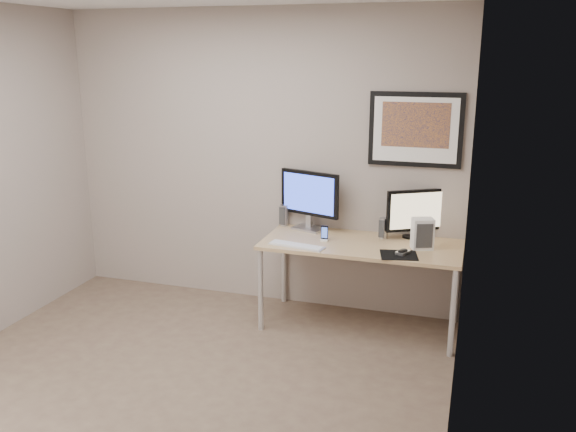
{
  "coord_description": "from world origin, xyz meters",
  "views": [
    {
      "loc": [
        1.84,
        -3.31,
        2.23
      ],
      "look_at": [
        0.46,
        1.1,
        0.98
      ],
      "focal_mm": 38.0,
      "sensor_mm": 36.0,
      "label": 1
    }
  ],
  "objects_px": {
    "speaker_right": "(384,228)",
    "keyboard": "(296,245)",
    "monitor_tv": "(417,213)",
    "speaker_left": "(284,215)",
    "monitor_large": "(309,198)",
    "fan_unit": "(422,234)",
    "desk": "(361,251)",
    "framed_art": "(415,130)",
    "phone_dock": "(325,233)"
  },
  "relations": [
    {
      "from": "monitor_large",
      "to": "keyboard",
      "type": "xyz_separation_m",
      "value": [
        0.03,
        -0.49,
        -0.28
      ]
    },
    {
      "from": "fan_unit",
      "to": "monitor_tv",
      "type": "bearing_deg",
      "value": 85.26
    },
    {
      "from": "monitor_large",
      "to": "phone_dock",
      "type": "xyz_separation_m",
      "value": [
        0.21,
        -0.28,
        -0.22
      ]
    },
    {
      "from": "keyboard",
      "to": "fan_unit",
      "type": "xyz_separation_m",
      "value": [
        0.96,
        0.24,
        0.11
      ]
    },
    {
      "from": "desk",
      "to": "framed_art",
      "type": "xyz_separation_m",
      "value": [
        0.35,
        0.33,
        0.96
      ]
    },
    {
      "from": "desk",
      "to": "fan_unit",
      "type": "height_order",
      "value": "fan_unit"
    },
    {
      "from": "speaker_right",
      "to": "monitor_tv",
      "type": "bearing_deg",
      "value": 34.2
    },
    {
      "from": "speaker_left",
      "to": "desk",
      "type": "bearing_deg",
      "value": -10.15
    },
    {
      "from": "desk",
      "to": "framed_art",
      "type": "height_order",
      "value": "framed_art"
    },
    {
      "from": "monitor_large",
      "to": "speaker_right",
      "type": "distance_m",
      "value": 0.69
    },
    {
      "from": "phone_dock",
      "to": "fan_unit",
      "type": "xyz_separation_m",
      "value": [
        0.78,
        0.03,
        0.06
      ]
    },
    {
      "from": "framed_art",
      "to": "monitor_tv",
      "type": "xyz_separation_m",
      "value": [
        0.06,
        -0.07,
        -0.67
      ]
    },
    {
      "from": "monitor_large",
      "to": "speaker_left",
      "type": "distance_m",
      "value": 0.31
    },
    {
      "from": "framed_art",
      "to": "fan_unit",
      "type": "distance_m",
      "value": 0.85
    },
    {
      "from": "framed_art",
      "to": "fan_unit",
      "type": "relative_size",
      "value": 3.05
    },
    {
      "from": "desk",
      "to": "speaker_left",
      "type": "distance_m",
      "value": 0.83
    },
    {
      "from": "desk",
      "to": "fan_unit",
      "type": "bearing_deg",
      "value": -0.05
    },
    {
      "from": "desk",
      "to": "monitor_large",
      "type": "distance_m",
      "value": 0.66
    },
    {
      "from": "speaker_right",
      "to": "phone_dock",
      "type": "xyz_separation_m",
      "value": [
        -0.45,
        -0.22,
        -0.02
      ]
    },
    {
      "from": "monitor_large",
      "to": "phone_dock",
      "type": "relative_size",
      "value": 4.28
    },
    {
      "from": "speaker_right",
      "to": "keyboard",
      "type": "distance_m",
      "value": 0.76
    },
    {
      "from": "monitor_large",
      "to": "speaker_left",
      "type": "relative_size",
      "value": 2.88
    },
    {
      "from": "speaker_right",
      "to": "keyboard",
      "type": "height_order",
      "value": "speaker_right"
    },
    {
      "from": "speaker_left",
      "to": "fan_unit",
      "type": "relative_size",
      "value": 0.78
    },
    {
      "from": "monitor_tv",
      "to": "monitor_large",
      "type": "bearing_deg",
      "value": 150.02
    },
    {
      "from": "phone_dock",
      "to": "fan_unit",
      "type": "height_order",
      "value": "fan_unit"
    },
    {
      "from": "desk",
      "to": "monitor_large",
      "type": "relative_size",
      "value": 2.91
    },
    {
      "from": "monitor_large",
      "to": "monitor_tv",
      "type": "relative_size",
      "value": 1.17
    },
    {
      "from": "monitor_large",
      "to": "speaker_left",
      "type": "bearing_deg",
      "value": -174.76
    },
    {
      "from": "monitor_tv",
      "to": "phone_dock",
      "type": "relative_size",
      "value": 3.66
    },
    {
      "from": "desk",
      "to": "speaker_right",
      "type": "bearing_deg",
      "value": 51.67
    },
    {
      "from": "monitor_tv",
      "to": "phone_dock",
      "type": "xyz_separation_m",
      "value": [
        -0.71,
        -0.29,
        -0.16
      ]
    },
    {
      "from": "framed_art",
      "to": "keyboard",
      "type": "distance_m",
      "value": 1.34
    },
    {
      "from": "monitor_tv",
      "to": "speaker_left",
      "type": "xyz_separation_m",
      "value": [
        -1.16,
        0.04,
        -0.13
      ]
    },
    {
      "from": "monitor_large",
      "to": "monitor_tv",
      "type": "bearing_deg",
      "value": 18.5
    },
    {
      "from": "monitor_large",
      "to": "speaker_right",
      "type": "xyz_separation_m",
      "value": [
        0.66,
        -0.06,
        -0.2
      ]
    },
    {
      "from": "fan_unit",
      "to": "framed_art",
      "type": "bearing_deg",
      "value": 90.83
    },
    {
      "from": "framed_art",
      "to": "speaker_left",
      "type": "height_order",
      "value": "framed_art"
    },
    {
      "from": "framed_art",
      "to": "monitor_tv",
      "type": "relative_size",
      "value": 1.6
    },
    {
      "from": "speaker_right",
      "to": "fan_unit",
      "type": "height_order",
      "value": "fan_unit"
    },
    {
      "from": "keyboard",
      "to": "fan_unit",
      "type": "bearing_deg",
      "value": 24.03
    },
    {
      "from": "monitor_large",
      "to": "fan_unit",
      "type": "xyz_separation_m",
      "value": [
        0.99,
        -0.25,
        -0.16
      ]
    },
    {
      "from": "speaker_left",
      "to": "keyboard",
      "type": "relative_size",
      "value": 0.42
    },
    {
      "from": "phone_dock",
      "to": "desk",
      "type": "bearing_deg",
      "value": 3.96
    },
    {
      "from": "speaker_right",
      "to": "fan_unit",
      "type": "xyz_separation_m",
      "value": [
        0.33,
        -0.19,
        0.04
      ]
    },
    {
      "from": "keyboard",
      "to": "speaker_right",
      "type": "bearing_deg",
      "value": 44.39
    },
    {
      "from": "framed_art",
      "to": "phone_dock",
      "type": "bearing_deg",
      "value": -150.97
    },
    {
      "from": "monitor_tv",
      "to": "desk",
      "type": "bearing_deg",
      "value": -178.11
    },
    {
      "from": "framed_art",
      "to": "phone_dock",
      "type": "height_order",
      "value": "framed_art"
    },
    {
      "from": "speaker_right",
      "to": "keyboard",
      "type": "xyz_separation_m",
      "value": [
        -0.62,
        -0.43,
        -0.08
      ]
    }
  ]
}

